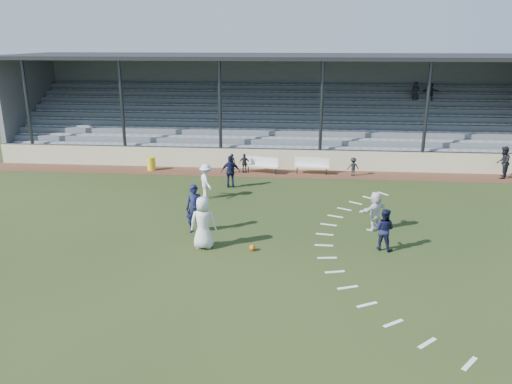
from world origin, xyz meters
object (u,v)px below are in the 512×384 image
bench_left (262,163)px  player_white_lead (203,223)px  bench_right (312,164)px  trash_bin (151,164)px  football (252,248)px  player_navy_lead (195,209)px  official (503,162)px

bench_left → player_white_lead: bearing=-82.9°
bench_right → player_white_lead: player_white_lead is taller
trash_bin → football: size_ratio=3.48×
bench_left → player_white_lead: 11.21m
trash_bin → player_white_lead: player_white_lead is taller
bench_left → trash_bin: (-6.67, 0.02, -0.17)m
trash_bin → player_white_lead: (5.35, -11.15, 0.60)m
bench_right → player_navy_lead: bearing=-112.1°
football → player_white_lead: player_white_lead is taller
trash_bin → official: bearing=0.2°
trash_bin → football: bearing=-57.4°
player_navy_lead → official: (15.57, 9.65, -0.07)m
football → player_navy_lead: size_ratio=0.11×
bench_left → player_navy_lead: size_ratio=1.02×
player_white_lead → official: (14.92, 11.21, -0.08)m
trash_bin → bench_left: bearing=-0.2°
player_navy_lead → football: bearing=-42.7°
bench_right → trash_bin: (-9.58, -0.07, -0.17)m
bench_left → bench_right: same height
bench_right → player_navy_lead: (-4.88, -9.65, 0.42)m
bench_left → trash_bin: bench_left is taller
player_navy_lead → official: size_ratio=1.10×
trash_bin → player_white_lead: 12.38m
player_navy_lead → official: bearing=22.8°
bench_right → player_white_lead: bearing=-105.9°
bench_right → trash_bin: size_ratio=2.59×
bench_left → bench_right: (2.91, 0.09, 0.00)m
bench_right → trash_bin: bearing=-174.8°
football → official: official is taller
official → trash_bin: bearing=-61.6°
bench_left → player_white_lead: player_white_lead is taller
bench_left → player_navy_lead: 9.77m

